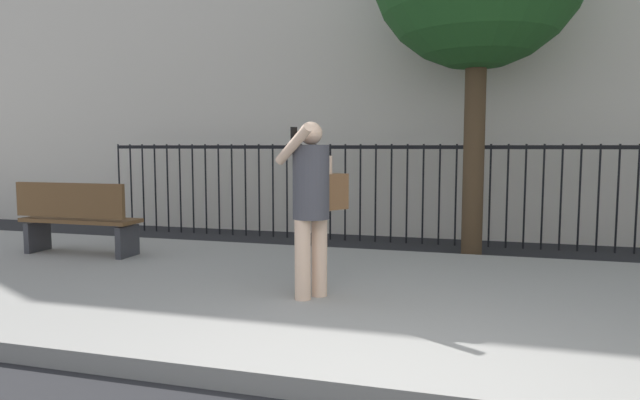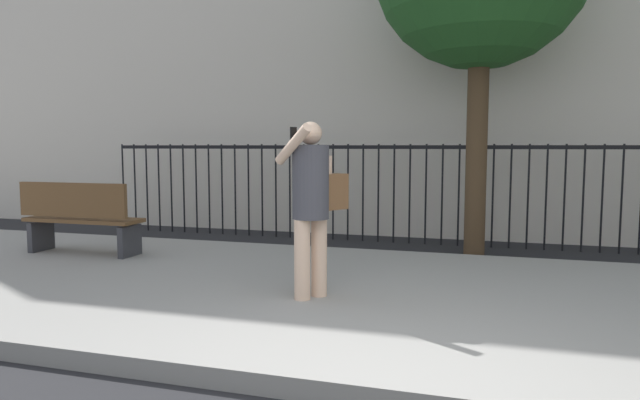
% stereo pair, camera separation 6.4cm
% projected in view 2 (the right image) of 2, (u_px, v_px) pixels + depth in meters
% --- Properties ---
extents(sidewalk, '(28.00, 4.40, 0.15)m').
position_uv_depth(sidewalk, '(423.00, 302.00, 5.42)').
color(sidewalk, gray).
rests_on(sidewalk, ground).
extents(iron_fence, '(12.03, 0.04, 1.60)m').
position_uv_depth(iron_fence, '(451.00, 181.00, 8.86)').
color(iron_fence, black).
rests_on(iron_fence, ground).
extents(pedestrian_on_phone, '(0.63, 0.71, 1.64)m').
position_uv_depth(pedestrian_on_phone, '(313.00, 197.00, 5.23)').
color(pedestrian_on_phone, beige).
rests_on(pedestrian_on_phone, sidewalk).
extents(street_bench, '(1.60, 0.45, 0.95)m').
position_uv_depth(street_bench, '(79.00, 217.00, 7.36)').
color(street_bench, brown).
rests_on(street_bench, sidewalk).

